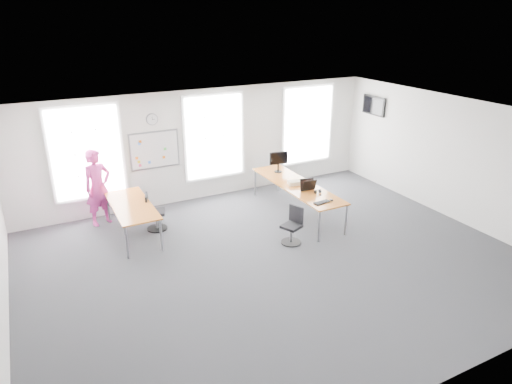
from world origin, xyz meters
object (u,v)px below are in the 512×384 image
desk_right (297,186)px  person (98,187)px  chair_right (293,227)px  keyboard (322,202)px  chair_left (154,214)px  headphones (318,192)px  monitor (279,160)px  desk_left (132,207)px

desk_right → person: (-4.55, 1.69, 0.20)m
chair_right → keyboard: chair_right is taller
person → keyboard: (4.43, -2.96, -0.14)m
keyboard → person: bearing=134.9°
chair_left → headphones: (3.62, -1.50, 0.44)m
desk_right → keyboard: keyboard is taller
keyboard → monitor: monitor is taller
chair_right → person: (-3.64, 3.00, 0.57)m
desk_left → desk_right: bearing=-9.4°
desk_left → chair_right: (3.10, -1.97, -0.34)m
keyboard → headphones: headphones is taller
chair_left → desk_left: bearing=118.2°
chair_left → headphones: chair_left is taller
desk_left → headphones: 4.37m
chair_left → person: (-1.05, 0.93, 0.54)m
desk_right → chair_left: chair_left is taller
desk_left → headphones: size_ratio=12.85×
desk_right → person: bearing=159.6°
desk_right → headphones: headphones is taller
person → headphones: bearing=-47.1°
monitor → desk_left: bearing=-167.0°
chair_left → monitor: bearing=-68.2°
keyboard → headphones: size_ratio=2.46×
desk_right → chair_left: (-3.49, 0.76, -0.34)m
desk_right → person: person is taller
person → keyboard: person is taller
monitor → desk_right: bearing=-85.5°
desk_left → keyboard: keyboard is taller
desk_left → keyboard: size_ratio=5.22×
desk_right → keyboard: (-0.12, -1.27, 0.06)m
chair_right → monitor: (0.97, 2.35, 0.76)m
desk_right → person: size_ratio=1.73×
chair_right → monitor: 2.65m
desk_left → monitor: monitor is taller
keyboard → desk_left: bearing=142.2°
desk_left → person: (-0.54, 1.03, 0.23)m
desk_right → headphones: bearing=-80.5°
desk_right → headphones: 0.76m
chair_left → keyboard: 3.96m
person → monitor: person is taller
desk_right → keyboard: size_ratio=7.96×
person → headphones: size_ratio=11.31×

